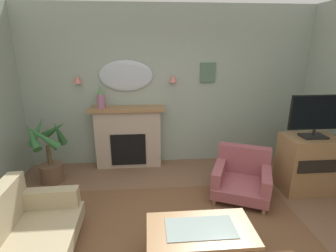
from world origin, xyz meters
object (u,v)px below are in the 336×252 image
framed_picture (208,73)px  armchair_near_fireplace (242,176)px  fireplace (128,138)px  wall_sconce_right (173,78)px  wall_sconce_left (77,79)px  tv_flatscreen (317,115)px  mantel_vase_right (101,98)px  potted_plant_tall_palm (48,153)px  wall_mirror (126,76)px  floral_couch (10,251)px  coffee_table (200,233)px  tv_cabinet (307,164)px

framed_picture → armchair_near_fireplace: (0.30, -1.30, -1.44)m
fireplace → wall_sconce_right: 1.38m
wall_sconce_left → tv_flatscreen: bearing=-18.1°
wall_sconce_right → framed_picture: size_ratio=0.39×
mantel_vase_right → armchair_near_fireplace: (2.25, -1.12, -1.03)m
armchair_near_fireplace → potted_plant_tall_palm: potted_plant_tall_palm is taller
wall_mirror → tv_flatscreen: 3.17m
fireplace → mantel_vase_right: 0.89m
wall_sconce_left → mantel_vase_right: bearing=-16.7°
mantel_vase_right → wall_sconce_right: 1.35m
floral_couch → framed_picture: bearing=46.4°
wall_sconce_right → framed_picture: bearing=5.3°
fireplace → potted_plant_tall_palm: fireplace is taller
wall_mirror → framed_picture: size_ratio=2.67×
coffee_table → tv_flatscreen: size_ratio=1.31×
coffee_table → armchair_near_fireplace: armchair_near_fireplace is taller
mantel_vase_right → framed_picture: size_ratio=1.13×
potted_plant_tall_palm → armchair_near_fireplace: bearing=-11.4°
wall_sconce_right → framed_picture: 0.66m
fireplace → framed_picture: 1.91m
fireplace → potted_plant_tall_palm: 1.39m
fireplace → mantel_vase_right: size_ratio=3.35×
coffee_table → tv_flatscreen: bearing=33.4°
fireplace → armchair_near_fireplace: fireplace is taller
wall_sconce_right → tv_flatscreen: (2.02, -1.21, -0.41)m
fireplace → coffee_table: bearing=-70.0°
armchair_near_fireplace → tv_cabinet: (1.07, 0.05, 0.15)m
coffee_table → potted_plant_tall_palm: potted_plant_tall_palm is taller
wall_mirror → armchair_near_fireplace: bearing=-35.7°
framed_picture → potted_plant_tall_palm: bearing=-166.2°
framed_picture → wall_mirror: bearing=-179.6°
tv_flatscreen → framed_picture: bearing=137.0°
mantel_vase_right → floral_couch: (-0.54, -2.43, -1.01)m
mantel_vase_right → armchair_near_fireplace: bearing=-26.5°
wall_sconce_left → floral_couch: wall_sconce_left is taller
mantel_vase_right → floral_couch: 2.69m
tv_cabinet → potted_plant_tall_palm: (-4.15, 0.57, 0.09)m
fireplace → tv_cabinet: size_ratio=1.51×
wall_mirror → mantel_vase_right: bearing=-159.3°
framed_picture → potted_plant_tall_palm: 3.11m
fireplace → coffee_table: fireplace is taller
wall_sconce_right → armchair_near_fireplace: bearing=-52.6°
floral_couch → tv_cabinet: bearing=19.4°
tv_cabinet → tv_flatscreen: 0.80m
floral_couch → tv_cabinet: 4.09m
fireplace → wall_sconce_right: bearing=6.2°
fireplace → mantel_vase_right: (-0.45, -0.03, 0.76)m
floral_couch → wall_sconce_right: bearing=54.2°
floral_couch → tv_flatscreen: (3.86, 1.34, 0.93)m
framed_picture → tv_flatscreen: 1.94m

